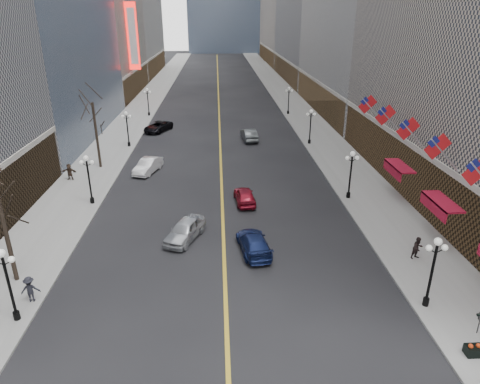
{
  "coord_description": "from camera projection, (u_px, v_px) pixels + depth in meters",
  "views": [
    {
      "loc": [
        -0.26,
        -6.11,
        16.14
      ],
      "look_at": [
        0.88,
        15.35,
        7.1
      ],
      "focal_mm": 32.0,
      "sensor_mm": 36.0,
      "label": 1
    }
  ],
  "objects": [
    {
      "name": "streetlamp_east_1",
      "position": [
        351.0,
        170.0,
        38.96
      ],
      "size": [
        1.26,
        0.44,
        4.52
      ],
      "color": "black",
      "rests_on": "sidewalk_east"
    },
    {
      "name": "flag_3",
      "position": [
        410.0,
        131.0,
        34.67
      ],
      "size": [
        2.87,
        0.12,
        2.87
      ],
      "color": "#B2B2B7",
      "rests_on": "ground"
    },
    {
      "name": "awning_c",
      "position": [
        397.0,
        167.0,
        39.1
      ],
      "size": [
        1.4,
        4.0,
        0.93
      ],
      "color": "maroon",
      "rests_on": "ground"
    },
    {
      "name": "flag_2",
      "position": [
        440.0,
        149.0,
        30.07
      ],
      "size": [
        2.87,
        0.12,
        2.87
      ],
      "color": "#B2B2B7",
      "rests_on": "ground"
    },
    {
      "name": "streetlamp_west_1",
      "position": [
        88.0,
        175.0,
        37.81
      ],
      "size": [
        1.26,
        0.44,
        4.52
      ],
      "color": "black",
      "rests_on": "sidewalk_west"
    },
    {
      "name": "car_sb_near",
      "position": [
        254.0,
        243.0,
        31.01
      ],
      "size": [
        2.64,
        5.08,
        1.41
      ],
      "primitive_type": "imported",
      "rotation": [
        0.0,
        0.0,
        3.28
      ],
      "color": "#152151",
      "rests_on": "ground"
    },
    {
      "name": "ped_west_far",
      "position": [
        69.0,
        172.0,
        43.99
      ],
      "size": [
        1.64,
        0.7,
        1.72
      ],
      "primitive_type": "imported",
      "rotation": [
        0.0,
        0.0,
        -0.16
      ],
      "color": "#32241B",
      "rests_on": "sidewalk_west"
    },
    {
      "name": "streetlamp_east_3",
      "position": [
        289.0,
        98.0,
        72.1
      ],
      "size": [
        1.26,
        0.44,
        4.52
      ],
      "color": "black",
      "rests_on": "sidewalk_east"
    },
    {
      "name": "streetlamp_east_2",
      "position": [
        311.0,
        123.0,
        55.53
      ],
      "size": [
        1.26,
        0.44,
        4.52
      ],
      "color": "black",
      "rests_on": "sidewalk_east"
    },
    {
      "name": "theatre_marquee",
      "position": [
        133.0,
        36.0,
        80.11
      ],
      "size": [
        2.0,
        0.55,
        12.0
      ],
      "color": "red",
      "rests_on": "ground"
    },
    {
      "name": "lane_line",
      "position": [
        219.0,
        100.0,
        85.53
      ],
      "size": [
        0.25,
        200.0,
        0.02
      ],
      "primitive_type": "cube",
      "color": "gold",
      "rests_on": "ground"
    },
    {
      "name": "flag_4",
      "position": [
        387.0,
        117.0,
        39.27
      ],
      "size": [
        2.87,
        0.12,
        2.87
      ],
      "color": "#B2B2B7",
      "rests_on": "ground"
    },
    {
      "name": "streetlamp_west_0",
      "position": [
        7.0,
        278.0,
        23.08
      ],
      "size": [
        1.26,
        0.44,
        4.52
      ],
      "color": "black",
      "rests_on": "sidewalk_west"
    },
    {
      "name": "car_nb_mid",
      "position": [
        148.0,
        166.0,
        46.45
      ],
      "size": [
        2.93,
        4.91,
        1.53
      ],
      "primitive_type": "imported",
      "rotation": [
        0.0,
        0.0,
        -0.3
      ],
      "color": "silver",
      "rests_on": "ground"
    },
    {
      "name": "flag_5",
      "position": [
        369.0,
        106.0,
        43.87
      ],
      "size": [
        2.87,
        0.12,
        2.87
      ],
      "color": "#B2B2B7",
      "rests_on": "ground"
    },
    {
      "name": "tree_west_far",
      "position": [
        94.0,
        113.0,
        45.64
      ],
      "size": [
        3.6,
        3.6,
        7.92
      ],
      "color": "#2D231C",
      "rests_on": "sidewalk_west"
    },
    {
      "name": "awning_b",
      "position": [
        440.0,
        203.0,
        31.74
      ],
      "size": [
        1.4,
        4.0,
        0.93
      ],
      "color": "maroon",
      "rests_on": "ground"
    },
    {
      "name": "streetlamp_west_2",
      "position": [
        127.0,
        125.0,
        54.38
      ],
      "size": [
        1.26,
        0.44,
        4.52
      ],
      "color": "black",
      "rests_on": "sidewalk_west"
    },
    {
      "name": "streetlamp_east_0",
      "position": [
        433.0,
        265.0,
        24.23
      ],
      "size": [
        1.26,
        0.44,
        4.52
      ],
      "color": "black",
      "rests_on": "sidewalk_east"
    },
    {
      "name": "ped_east_walk",
      "position": [
        418.0,
        248.0,
        29.83
      ],
      "size": [
        0.89,
        0.67,
        1.64
      ],
      "primitive_type": "imported",
      "rotation": [
        0.0,
        0.0,
        0.32
      ],
      "color": "black",
      "rests_on": "sidewalk_east"
    },
    {
      "name": "car_nb_far",
      "position": [
        158.0,
        127.0,
        62.52
      ],
      "size": [
        4.38,
        5.8,
        1.46
      ],
      "primitive_type": "imported",
      "rotation": [
        0.0,
        0.0,
        -0.42
      ],
      "color": "black",
      "rests_on": "ground"
    },
    {
      "name": "ped_west_walk",
      "position": [
        30.0,
        289.0,
        25.36
      ],
      "size": [
        1.14,
        0.64,
        1.66
      ],
      "primitive_type": "imported",
      "rotation": [
        0.0,
        0.0,
        3.33
      ],
      "color": "black",
      "rests_on": "sidewalk_west"
    },
    {
      "name": "sidewalk_east",
      "position": [
        297.0,
        109.0,
        76.98
      ],
      "size": [
        6.0,
        230.0,
        0.15
      ],
      "primitive_type": "cube",
      "color": "gray",
      "rests_on": "ground"
    },
    {
      "name": "sidewalk_west",
      "position": [
        140.0,
        111.0,
        75.62
      ],
      "size": [
        6.0,
        230.0,
        0.15
      ],
      "primitive_type": "cube",
      "color": "gray",
      "rests_on": "ground"
    },
    {
      "name": "streetlamp_west_3",
      "position": [
        148.0,
        99.0,
        70.95
      ],
      "size": [
        1.26,
        0.44,
        4.52
      ],
      "color": "black",
      "rests_on": "sidewalk_west"
    },
    {
      "name": "car_sb_mid",
      "position": [
        245.0,
        196.0,
        38.98
      ],
      "size": [
        2.04,
        4.32,
        1.43
      ],
      "primitive_type": "imported",
      "rotation": [
        0.0,
        0.0,
        3.23
      ],
      "color": "maroon",
      "rests_on": "ground"
    },
    {
      "name": "flag_1",
      "position": [
        480.0,
        173.0,
        25.46
      ],
      "size": [
        2.87,
        0.12,
        2.87
      ],
      "color": "#B2B2B7",
      "rests_on": "ground"
    },
    {
      "name": "car_sb_far",
      "position": [
        249.0,
        135.0,
        58.15
      ],
      "size": [
        2.21,
        5.01,
        1.6
      ],
      "primitive_type": "imported",
      "rotation": [
        0.0,
        0.0,
        3.25
      ],
      "color": "#44494B",
      "rests_on": "ground"
    },
    {
      "name": "car_nb_near",
      "position": [
        185.0,
        230.0,
        32.69
      ],
      "size": [
        3.51,
        4.97,
        1.57
      ],
      "primitive_type": "imported",
      "rotation": [
        0.0,
        0.0,
        -0.4
      ],
      "color": "#B8BCC1",
      "rests_on": "ground"
    }
  ]
}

